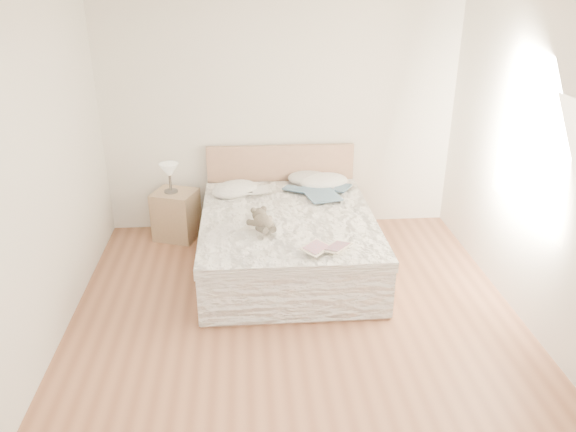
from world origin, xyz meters
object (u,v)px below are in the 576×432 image
(bed, at_px, (287,238))
(photo_book, at_px, (254,190))
(nightstand, at_px, (176,215))
(teddy_bear, at_px, (263,228))
(childrens_book, at_px, (327,248))
(table_lamp, at_px, (169,172))

(bed, distance_m, photo_book, 0.72)
(nightstand, distance_m, teddy_bear, 1.60)
(childrens_book, bearing_deg, photo_book, 155.17)
(photo_book, bearing_deg, childrens_book, -68.12)
(table_lamp, bearing_deg, teddy_bear, -51.10)
(photo_book, distance_m, teddy_bear, 1.03)
(bed, height_order, nightstand, bed)
(bed, bearing_deg, teddy_bear, -118.61)
(childrens_book, distance_m, teddy_bear, 0.67)
(nightstand, relative_size, table_lamp, 1.68)
(bed, distance_m, table_lamp, 1.54)
(photo_book, bearing_deg, bed, -60.57)
(table_lamp, height_order, photo_book, table_lamp)
(childrens_book, relative_size, teddy_bear, 1.18)
(nightstand, relative_size, childrens_book, 1.49)
(table_lamp, relative_size, teddy_bear, 1.04)
(childrens_book, bearing_deg, nightstand, 174.87)
(nightstand, height_order, teddy_bear, teddy_bear)
(table_lamp, xyz_separation_m, childrens_book, (1.52, -1.64, -0.17))
(nightstand, height_order, table_lamp, table_lamp)
(nightstand, bearing_deg, teddy_bear, -52.06)
(bed, relative_size, teddy_bear, 6.71)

